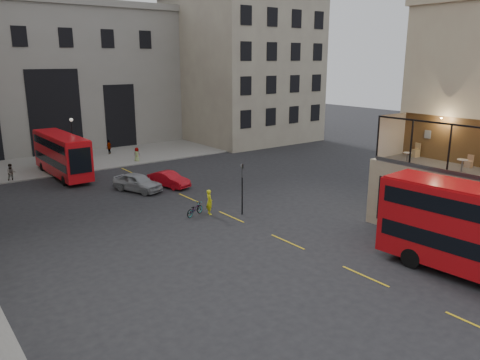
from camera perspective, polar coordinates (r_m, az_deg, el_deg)
ground at (r=27.43m, az=17.64°, el=-10.03°), size 140.00×140.00×0.00m
host_frontage at (r=31.95m, az=24.78°, el=-2.90°), size 3.00×11.00×4.50m
cafe_floor at (r=31.39m, az=25.22°, el=1.11°), size 3.00×10.00×0.10m
gateway at (r=64.01m, az=-23.23°, el=11.86°), size 35.00×10.60×18.00m
building_right at (r=67.68m, az=0.07°, el=13.93°), size 16.60×18.60×20.00m
pavement_far at (r=55.19m, az=-20.69°, el=2.05°), size 40.00×12.00×0.12m
traffic_light_near at (r=33.83m, az=0.27°, el=-0.31°), size 0.16×0.20×3.80m
street_lamp_b at (r=50.99m, az=-19.62°, el=3.86°), size 0.36×0.36×5.33m
bus_far at (r=48.24m, az=-20.92°, el=3.08°), size 2.51×10.35×4.12m
car_a at (r=41.27m, az=-12.38°, el=-0.27°), size 3.45×4.99×1.58m
car_b at (r=42.18m, az=-8.67°, el=0.07°), size 2.58×4.38×1.36m
bicycle at (r=34.31m, az=-5.55°, el=-3.56°), size 1.92×1.28×0.95m
cyclist at (r=34.34m, az=-3.76°, el=-2.70°), size 0.60×0.77×1.88m
pedestrian_a at (r=48.34m, az=-26.11°, el=0.79°), size 0.83×0.65×1.70m
pedestrian_b at (r=49.70m, az=-19.89°, el=1.77°), size 1.09×1.28×1.72m
pedestrian_c at (r=57.87m, az=-15.67°, el=3.83°), size 1.11×0.96×1.79m
pedestrian_d at (r=53.12m, az=-12.46°, el=3.02°), size 0.89×0.94×1.63m
cafe_table_mid at (r=30.52m, az=25.46°, el=1.81°), size 0.61×0.61×0.77m
cafe_table_far at (r=31.97m, az=19.71°, el=2.79°), size 0.54×0.54×0.68m
cafe_chair_c at (r=32.07m, az=26.11°, el=1.80°), size 0.40×0.40×0.78m
cafe_chair_d at (r=34.18m, az=20.58°, el=3.15°), size 0.55×0.55×0.95m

